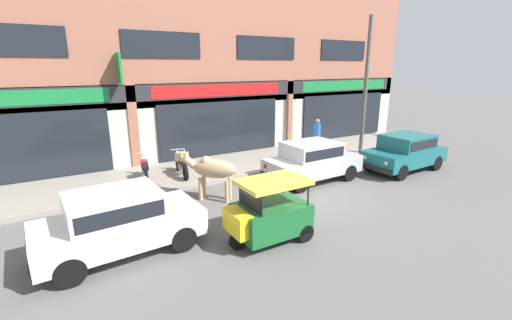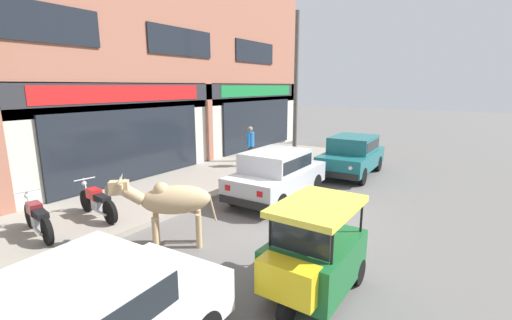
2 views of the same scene
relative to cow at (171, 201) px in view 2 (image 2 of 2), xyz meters
name	(u,v)px [view 2 (image 2 of 2)]	position (x,y,z in m)	size (l,w,h in m)	color
ground_plane	(275,218)	(2.54, -0.96, -1.01)	(90.00, 90.00, 0.00)	#605E5B
sidewalk	(169,190)	(2.54, 2.94, -0.94)	(19.00, 3.40, 0.13)	gray
shop_building	(122,68)	(2.54, 4.90, 2.85)	(23.00, 1.40, 8.16)	#9E604C
cow	(171,201)	(0.00, 0.00, 0.00)	(1.67, 1.69, 1.61)	tan
car_1	(352,153)	(7.91, -1.12, -0.19)	(3.66, 1.73, 1.46)	black
car_2	(277,172)	(3.86, -0.22, -0.19)	(3.64, 1.67, 1.46)	black
auto_rickshaw	(313,257)	(0.07, -3.13, -0.35)	(1.99, 1.16, 1.52)	black
motorcycle_0	(37,218)	(-1.44, 2.60, -0.49)	(0.61, 1.80, 0.88)	black
motorcycle_1	(97,202)	(-0.12, 2.51, -0.49)	(0.55, 1.81, 0.88)	black
pedestrian	(250,142)	(6.45, 2.53, 0.11)	(0.48, 0.32, 1.60)	#2D2D33
utility_pole	(296,89)	(8.33, 1.54, 2.16)	(0.18, 0.18, 6.08)	#595651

